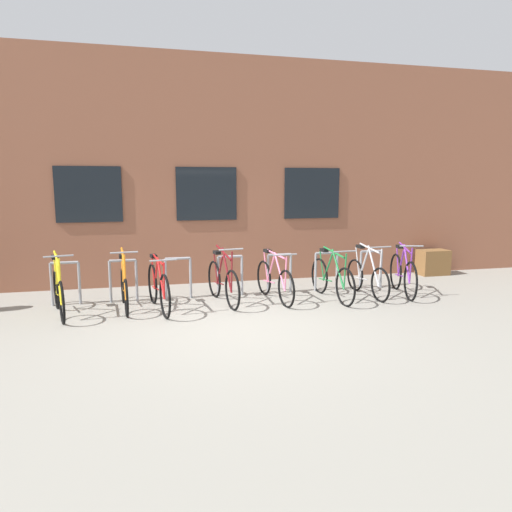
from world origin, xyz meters
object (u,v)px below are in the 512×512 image
bicycle_pink (274,280)px  bicycle_purple (403,274)px  bicycle_silver (367,277)px  bicycle_yellow (59,292)px  bicycle_red (158,287)px  bicycle_orange (124,288)px  bicycle_maroon (223,282)px  bicycle_green (332,279)px  planter_box (433,262)px

bicycle_pink → bicycle_purple: size_ratio=1.04×
bicycle_pink → bicycle_silver: size_ratio=1.05×
bicycle_yellow → bicycle_pink: bearing=2.0°
bicycle_purple → bicycle_yellow: bearing=179.8°
bicycle_red → bicycle_orange: bearing=159.8°
bicycle_maroon → bicycle_green: bicycle_maroon is taller
bicycle_red → bicycle_maroon: bearing=10.3°
bicycle_pink → bicycle_yellow: bearing=-178.0°
bicycle_pink → bicycle_red: bearing=-175.1°
bicycle_silver → bicycle_red: bicycle_silver is taller
bicycle_orange → bicycle_yellow: bearing=-171.4°
bicycle_green → bicycle_purple: (1.52, 0.02, 0.02)m
bicycle_purple → planter_box: 2.41m
bicycle_pink → bicycle_purple: bearing=-3.3°
bicycle_orange → bicycle_silver: bearing=-1.4°
bicycle_orange → bicycle_red: bearing=-20.2°
bicycle_orange → bicycle_purple: (5.32, -0.18, 0.03)m
bicycle_pink → bicycle_green: bearing=-9.0°
bicycle_maroon → bicycle_pink: bicycle_maroon is taller
bicycle_red → bicycle_yellow: bearing=178.1°
bicycle_orange → bicycle_pink: bicycle_orange is taller
bicycle_silver → bicycle_red: size_ratio=0.92×
bicycle_yellow → bicycle_red: bearing=-1.9°
bicycle_orange → bicycle_green: (3.80, -0.20, 0.02)m
bicycle_silver → bicycle_maroon: bearing=177.8°
bicycle_green → bicycle_yellow: (-4.84, 0.04, -0.00)m
bicycle_orange → bicycle_maroon: size_ratio=0.95×
bicycle_silver → bicycle_red: (-4.00, -0.10, 0.02)m
bicycle_maroon → bicycle_yellow: bearing=-176.8°
bicycle_silver → bicycle_purple: bearing=-5.3°
bicycle_maroon → bicycle_red: 1.19m
bicycle_green → bicycle_silver: bearing=6.6°
bicycle_pink → bicycle_green: size_ratio=0.97×
bicycle_yellow → bicycle_silver: bicycle_yellow is taller
bicycle_orange → planter_box: size_ratio=2.34×
bicycle_red → bicycle_purple: (4.74, 0.03, 0.01)m
bicycle_yellow → bicycle_silver: size_ratio=1.01×
bicycle_maroon → bicycle_purple: bicycle_maroon is taller
bicycle_maroon → bicycle_green: (2.06, -0.20, -0.00)m
bicycle_maroon → bicycle_silver: bicycle_maroon is taller
bicycle_green → bicycle_silver: size_ratio=1.08×
bicycle_silver → planter_box: bicycle_silver is taller
bicycle_orange → bicycle_silver: size_ratio=0.99×
bicycle_purple → planter_box: size_ratio=2.41×
bicycle_red → bicycle_purple: bicycle_purple is taller
bicycle_red → planter_box: size_ratio=2.56×
planter_box → bicycle_orange: bearing=-168.6°
bicycle_red → bicycle_purple: 4.74m
bicycle_purple → planter_box: (1.79, 1.61, -0.10)m
bicycle_maroon → bicycle_green: bearing=-5.6°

